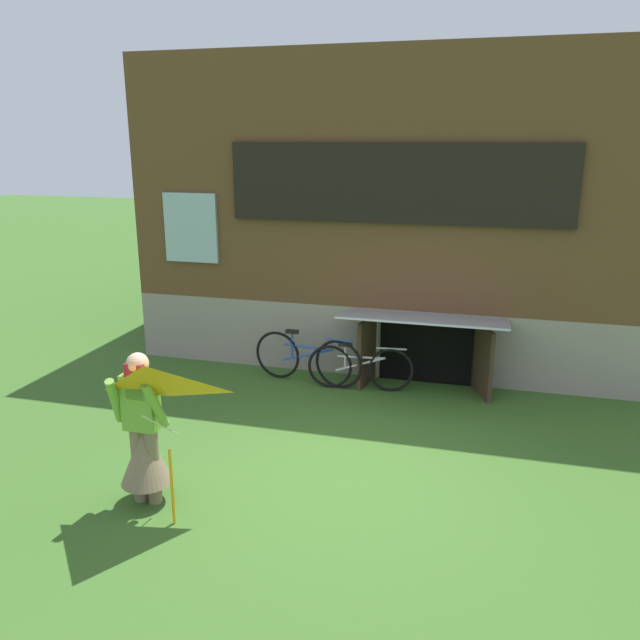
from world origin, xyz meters
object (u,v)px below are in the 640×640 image
Objects in this scene: bicycle_blue at (307,358)px; bicycle_silver at (360,367)px; person at (144,441)px; kite at (148,412)px.

bicycle_silver is at bearing 5.10° from bicycle_blue.
person is 0.91× the size of bicycle_blue.
kite is 0.90× the size of bicycle_blue.
person is 0.94m from kite.
person reaches higher than bicycle_blue.
kite is 4.38m from bicycle_silver.
person is 1.02× the size of kite.
bicycle_blue reaches higher than bicycle_silver.
bicycle_blue is at bearing 102.04° from person.
person is at bearing -118.58° from bicycle_silver.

